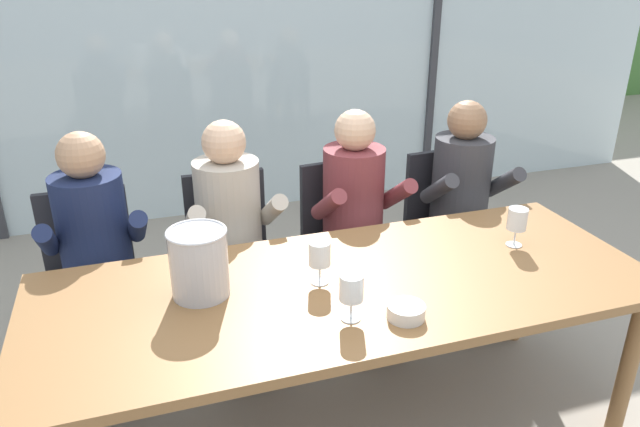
% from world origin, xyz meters
% --- Properties ---
extents(ground, '(14.00, 14.00, 0.00)m').
position_xyz_m(ground, '(0.00, 1.00, 0.00)').
color(ground, '#9E9384').
extents(window_glass_panel, '(7.63, 0.03, 2.60)m').
position_xyz_m(window_glass_panel, '(0.00, 2.62, 1.30)').
color(window_glass_panel, silver).
rests_on(window_glass_panel, ground).
extents(window_mullion_right, '(0.06, 0.06, 2.60)m').
position_xyz_m(window_mullion_right, '(1.72, 2.60, 1.30)').
color(window_mullion_right, '#38383D').
rests_on(window_mullion_right, ground).
extents(hillside_vineyard, '(13.63, 2.40, 2.19)m').
position_xyz_m(hillside_vineyard, '(0.00, 6.22, 1.10)').
color(hillside_vineyard, '#477A38').
rests_on(hillside_vineyard, ground).
extents(dining_table, '(2.43, 0.93, 0.74)m').
position_xyz_m(dining_table, '(0.00, 0.00, 0.68)').
color(dining_table, olive).
rests_on(dining_table, ground).
extents(chair_near_curtain, '(0.44, 0.44, 0.89)m').
position_xyz_m(chair_near_curtain, '(-1.00, 0.86, 0.53)').
color(chair_near_curtain, '#232328').
rests_on(chair_near_curtain, ground).
extents(chair_left_of_center, '(0.44, 0.44, 0.89)m').
position_xyz_m(chair_left_of_center, '(-0.31, 0.90, 0.53)').
color(chair_left_of_center, '#232328').
rests_on(chair_left_of_center, ground).
extents(chair_center, '(0.49, 0.49, 0.89)m').
position_xyz_m(chair_center, '(0.31, 0.89, 0.53)').
color(chair_center, '#232328').
rests_on(chair_center, ground).
extents(chair_right_of_center, '(0.47, 0.47, 0.89)m').
position_xyz_m(chair_right_of_center, '(0.94, 0.88, 0.53)').
color(chair_right_of_center, '#232328').
rests_on(chair_right_of_center, ground).
extents(person_navy_polo, '(0.48, 0.63, 1.21)m').
position_xyz_m(person_navy_polo, '(-0.95, 0.74, 0.70)').
color(person_navy_polo, '#192347').
rests_on(person_navy_polo, ground).
extents(person_beige_jumper, '(0.47, 0.62, 1.21)m').
position_xyz_m(person_beige_jumper, '(-0.32, 0.74, 0.70)').
color(person_beige_jumper, '#B7AD9E').
rests_on(person_beige_jumper, ground).
extents(person_maroon_top, '(0.48, 0.62, 1.21)m').
position_xyz_m(person_maroon_top, '(0.34, 0.74, 0.70)').
color(person_maroon_top, brown).
rests_on(person_maroon_top, ground).
extents(person_charcoal_jacket, '(0.48, 0.62, 1.21)m').
position_xyz_m(person_charcoal_jacket, '(0.97, 0.74, 0.70)').
color(person_charcoal_jacket, '#38383D').
rests_on(person_charcoal_jacket, ground).
extents(ice_bucket_primary, '(0.22, 0.22, 0.26)m').
position_xyz_m(ice_bucket_primary, '(-0.55, 0.10, 0.88)').
color(ice_bucket_primary, '#B7B7BC').
rests_on(ice_bucket_primary, dining_table).
extents(tasting_bowl, '(0.13, 0.13, 0.05)m').
position_xyz_m(tasting_bowl, '(0.11, -0.29, 0.77)').
color(tasting_bowl, silver).
rests_on(tasting_bowl, dining_table).
extents(wine_glass_by_left_taster, '(0.08, 0.08, 0.17)m').
position_xyz_m(wine_glass_by_left_taster, '(-0.10, 0.04, 0.87)').
color(wine_glass_by_left_taster, silver).
rests_on(wine_glass_by_left_taster, dining_table).
extents(wine_glass_near_bucket, '(0.08, 0.08, 0.17)m').
position_xyz_m(wine_glass_near_bucket, '(-0.08, -0.23, 0.86)').
color(wine_glass_near_bucket, silver).
rests_on(wine_glass_near_bucket, dining_table).
extents(wine_glass_center_pour, '(0.08, 0.08, 0.17)m').
position_xyz_m(wine_glass_center_pour, '(0.81, 0.08, 0.86)').
color(wine_glass_center_pour, silver).
rests_on(wine_glass_center_pour, dining_table).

